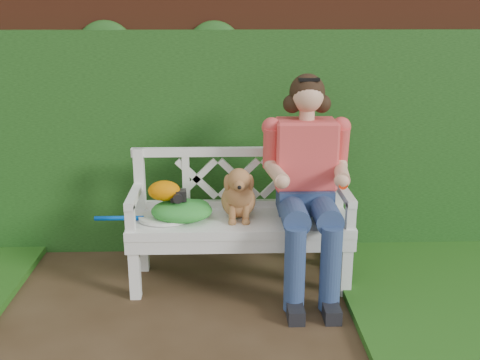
{
  "coord_description": "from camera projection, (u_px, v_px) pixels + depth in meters",
  "views": [
    {
      "loc": [
        0.31,
        -2.53,
        1.84
      ],
      "look_at": [
        0.42,
        1.05,
        0.75
      ],
      "focal_mm": 42.0,
      "sensor_mm": 36.0,
      "label": 1
    }
  ],
  "objects": [
    {
      "name": "brick_wall",
      "position": [
        184.0,
        107.0,
        4.45
      ],
      "size": [
        10.0,
        0.3,
        2.2
      ],
      "primitive_type": "cube",
      "color": "#602B17",
      "rests_on": "ground"
    },
    {
      "name": "ivy_hedge",
      "position": [
        183.0,
        144.0,
        4.31
      ],
      "size": [
        10.0,
        0.18,
        1.7
      ],
      "primitive_type": "cube",
      "color": "#296220",
      "rests_on": "ground"
    },
    {
      "name": "garden_bench",
      "position": [
        240.0,
        250.0,
        3.9
      ],
      "size": [
        1.65,
        0.81,
        0.48
      ],
      "primitive_type": null,
      "rotation": [
        0.0,
        0.0,
        0.14
      ],
      "color": "white",
      "rests_on": "ground"
    },
    {
      "name": "seated_woman",
      "position": [
        306.0,
        184.0,
        3.75
      ],
      "size": [
        0.84,
        0.97,
        1.44
      ],
      "primitive_type": null,
      "rotation": [
        0.0,
        0.0,
        -0.32
      ],
      "color": "#F4437C",
      "rests_on": "ground"
    },
    {
      "name": "dog",
      "position": [
        239.0,
        191.0,
        3.77
      ],
      "size": [
        0.26,
        0.35,
        0.38
      ],
      "primitive_type": null,
      "rotation": [
        0.0,
        0.0,
        -0.03
      ],
      "color": "#A06429",
      "rests_on": "garden_bench"
    },
    {
      "name": "tennis_racket",
      "position": [
        160.0,
        218.0,
        3.78
      ],
      "size": [
        0.72,
        0.41,
        0.03
      ],
      "primitive_type": null,
      "rotation": [
        0.0,
        0.0,
        -0.19
      ],
      "color": "silver",
      "rests_on": "garden_bench"
    },
    {
      "name": "green_bag",
      "position": [
        182.0,
        210.0,
        3.77
      ],
      "size": [
        0.44,
        0.35,
        0.14
      ],
      "primitive_type": null,
      "rotation": [
        0.0,
        0.0,
        -0.09
      ],
      "color": "green",
      "rests_on": "garden_bench"
    },
    {
      "name": "camera_item",
      "position": [
        178.0,
        195.0,
        3.73
      ],
      "size": [
        0.12,
        0.09,
        0.07
      ],
      "primitive_type": "cube",
      "rotation": [
        0.0,
        0.0,
        0.11
      ],
      "color": "black",
      "rests_on": "green_bag"
    },
    {
      "name": "baseball_glove",
      "position": [
        164.0,
        191.0,
        3.73
      ],
      "size": [
        0.24,
        0.2,
        0.13
      ],
      "primitive_type": "ellipsoid",
      "rotation": [
        0.0,
        0.0,
        0.21
      ],
      "color": "#CC6E00",
      "rests_on": "green_bag"
    }
  ]
}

